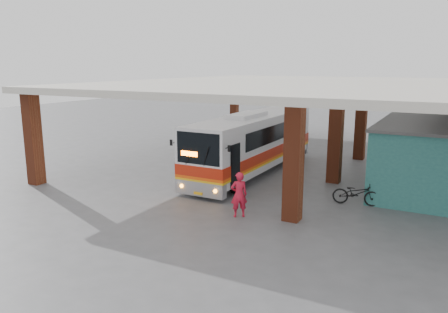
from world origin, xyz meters
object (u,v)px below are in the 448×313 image
coach_bus (254,143)px  red_chair (392,161)px  motorcycle (356,193)px  pedestrian (239,195)px

coach_bus → red_chair: size_ratio=12.88×
motorcycle → coach_bus: bearing=54.3°
red_chair → coach_bus: bearing=-141.5°
coach_bus → motorcycle: (5.91, -2.94, -1.12)m
pedestrian → red_chair: bearing=-148.2°
motorcycle → pedestrian: bearing=125.3°
coach_bus → red_chair: (6.32, 4.48, -1.21)m
coach_bus → motorcycle: 6.70m
motorcycle → pedestrian: 5.04m
pedestrian → motorcycle: bearing=-173.6°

